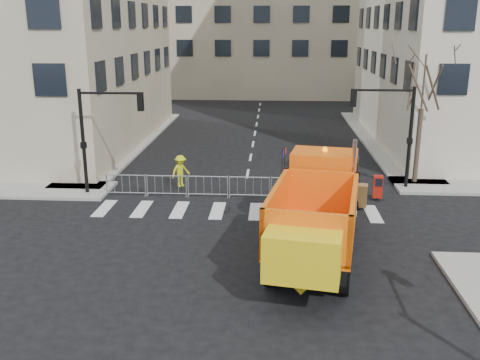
# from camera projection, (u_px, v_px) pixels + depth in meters

# --- Properties ---
(ground) EXTENTS (120.00, 120.00, 0.00)m
(ground) POSITION_uv_depth(u_px,v_px,m) (232.00, 261.00, 19.71)
(ground) COLOR black
(ground) RESTS_ON ground
(sidewalk_back) EXTENTS (64.00, 5.00, 0.15)m
(sidewalk_back) POSITION_uv_depth(u_px,v_px,m) (244.00, 190.00, 27.83)
(sidewalk_back) COLOR gray
(sidewalk_back) RESTS_ON ground
(traffic_light_left) EXTENTS (0.18, 0.18, 5.40)m
(traffic_light_left) POSITION_uv_depth(u_px,v_px,m) (83.00, 143.00, 26.62)
(traffic_light_left) COLOR black
(traffic_light_left) RESTS_ON ground
(traffic_light_right) EXTENTS (0.18, 0.18, 5.40)m
(traffic_light_right) POSITION_uv_depth(u_px,v_px,m) (410.00, 139.00, 27.54)
(traffic_light_right) COLOR black
(traffic_light_right) RESTS_ON ground
(crowd_barriers) EXTENTS (12.60, 0.60, 1.10)m
(crowd_barriers) POSITION_uv_depth(u_px,v_px,m) (229.00, 186.00, 26.88)
(crowd_barriers) COLOR #9EA0A5
(crowd_barriers) RESTS_ON ground
(street_tree) EXTENTS (3.00, 3.00, 7.50)m
(street_tree) POSITION_uv_depth(u_px,v_px,m) (421.00, 116.00, 28.16)
(street_tree) COLOR #382B21
(street_tree) RESTS_ON ground
(plow_truck) EXTENTS (4.86, 11.28, 4.25)m
(plow_truck) POSITION_uv_depth(u_px,v_px,m) (317.00, 209.00, 19.58)
(plow_truck) COLOR black
(plow_truck) RESTS_ON ground
(cop_a) EXTENTS (0.85, 0.73, 1.96)m
(cop_a) POSITION_uv_depth(u_px,v_px,m) (324.00, 196.00, 24.02)
(cop_a) COLOR black
(cop_a) RESTS_ON ground
(cop_b) EXTENTS (1.12, 1.05, 1.82)m
(cop_b) POSITION_uv_depth(u_px,v_px,m) (354.00, 190.00, 25.13)
(cop_b) COLOR black
(cop_b) RESTS_ON ground
(cop_c) EXTENTS (1.00, 0.88, 1.63)m
(cop_c) POSITION_uv_depth(u_px,v_px,m) (318.00, 187.00, 25.86)
(cop_c) COLOR black
(cop_c) RESTS_ON ground
(worker) EXTENTS (1.22, 1.20, 1.68)m
(worker) POSITION_uv_depth(u_px,v_px,m) (181.00, 171.00, 28.06)
(worker) COLOR yellow
(worker) RESTS_ON sidewalk_back
(newspaper_box) EXTENTS (0.49, 0.45, 1.10)m
(newspaper_box) POSITION_uv_depth(u_px,v_px,m) (378.00, 187.00, 26.35)
(newspaper_box) COLOR #AB180D
(newspaper_box) RESTS_ON sidewalk_back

